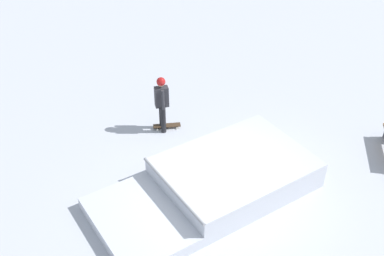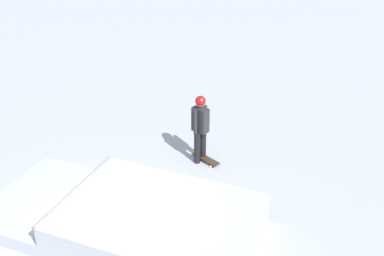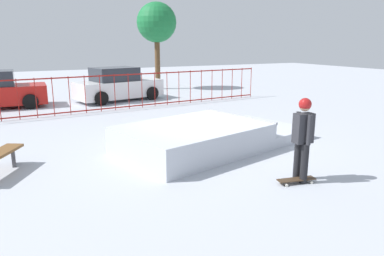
{
  "view_description": "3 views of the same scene",
  "coord_description": "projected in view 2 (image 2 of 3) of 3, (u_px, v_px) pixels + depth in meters",
  "views": [
    {
      "loc": [
        3.21,
        7.51,
        7.93
      ],
      "look_at": [
        -0.01,
        -1.91,
        0.9
      ],
      "focal_mm": 43.82,
      "sensor_mm": 36.0,
      "label": 1
    },
    {
      "loc": [
        -5.43,
        4.92,
        6.25
      ],
      "look_at": [
        0.45,
        -3.05,
        1.0
      ],
      "focal_mm": 45.27,
      "sensor_mm": 36.0,
      "label": 2
    },
    {
      "loc": [
        -4.67,
        -8.55,
        2.79
      ],
      "look_at": [
        -0.6,
        -0.37,
        0.6
      ],
      "focal_mm": 33.75,
      "sensor_mm": 36.0,
      "label": 3
    }
  ],
  "objects": [
    {
      "name": "skateboard",
      "position": [
        206.0,
        159.0,
        11.77
      ],
      "size": [
        0.82,
        0.37,
        0.09
      ],
      "rotation": [
        0.0,
        0.0,
        6.09
      ],
      "color": "#3F2D1E",
      "rests_on": "ground"
    },
    {
      "name": "ground_plane",
      "position": [
        117.0,
        240.0,
        9.27
      ],
      "size": [
        60.0,
        60.0,
        0.0
      ],
      "primitive_type": "plane",
      "color": "#B2B7C1"
    },
    {
      "name": "skater",
      "position": [
        200.0,
        124.0,
        11.37
      ],
      "size": [
        0.4,
        0.44,
        1.73
      ],
      "rotation": [
        0.0,
        0.0,
        6.2
      ],
      "color": "black",
      "rests_on": "ground"
    },
    {
      "name": "skate_ramp",
      "position": [
        136.0,
        221.0,
        9.29
      ],
      "size": [
        5.87,
        3.83,
        0.74
      ],
      "rotation": [
        0.0,
        0.0,
        0.25
      ],
      "color": "silver",
      "rests_on": "ground"
    }
  ]
}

